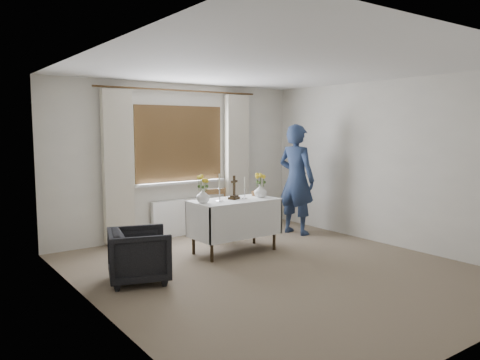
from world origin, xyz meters
name	(u,v)px	position (x,y,z in m)	size (l,w,h in m)	color
ground	(277,270)	(0.00, 0.00, 0.00)	(5.00, 5.00, 0.00)	#7E6F57
altar_table	(235,226)	(0.08, 1.03, 0.38)	(1.24, 0.64, 0.76)	white
wooden_chair	(219,215)	(0.28, 1.72, 0.41)	(0.38, 0.38, 0.82)	brown
armchair	(139,255)	(-1.57, 0.61, 0.31)	(0.67, 0.69, 0.62)	black
person	(296,179)	(1.61, 1.40, 0.92)	(0.67, 0.44, 1.84)	navy
radiator	(183,217)	(0.00, 2.42, 0.30)	(1.10, 0.10, 0.60)	white
wooden_cross	(234,187)	(0.10, 1.07, 0.93)	(0.16, 0.11, 0.34)	black
candlestick_left	(220,188)	(-0.19, 1.00, 0.96)	(0.11, 0.11, 0.39)	white
candlestick_right	(245,188)	(0.24, 1.00, 0.92)	(0.09, 0.09, 0.31)	white
flower_vase_left	(203,196)	(-0.44, 1.04, 0.86)	(0.19, 0.19, 0.20)	white
flower_vase_right	(260,191)	(0.51, 0.98, 0.86)	(0.19, 0.19, 0.19)	white
wicker_basket	(258,193)	(0.60, 1.16, 0.80)	(0.18, 0.18, 0.07)	brown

